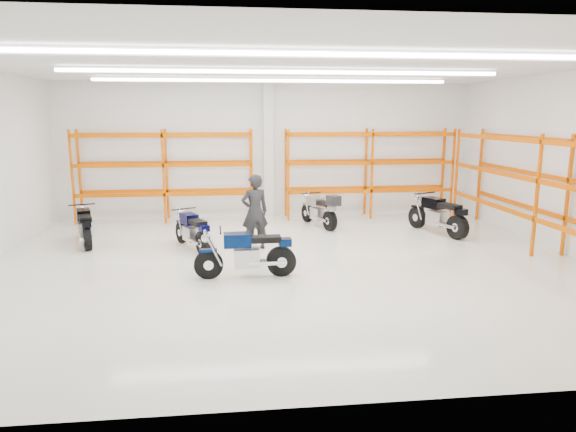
{
  "coord_description": "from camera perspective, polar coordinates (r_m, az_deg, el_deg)",
  "views": [
    {
      "loc": [
        -1.28,
        -11.51,
        3.43
      ],
      "look_at": [
        0.07,
        0.5,
        1.05
      ],
      "focal_mm": 32.0,
      "sensor_mm": 36.0,
      "label": 1
    }
  ],
  "objects": [
    {
      "name": "pallet_racking_back_left",
      "position": [
        17.2,
        -13.53,
        5.34
      ],
      "size": [
        5.67,
        0.87,
        3.0
      ],
      "color": "#DF6800",
      "rests_on": "ground"
    },
    {
      "name": "standing_man",
      "position": [
        13.26,
        -3.71,
        0.46
      ],
      "size": [
        0.81,
        0.64,
        1.96
      ],
      "primitive_type": "imported",
      "rotation": [
        0.0,
        0.0,
        3.4
      ],
      "color": "black",
      "rests_on": "ground"
    },
    {
      "name": "motorcycle_back_c",
      "position": [
        15.95,
        3.69,
        0.6
      ],
      "size": [
        1.01,
        2.06,
        1.09
      ],
      "color": "black",
      "rests_on": "ground"
    },
    {
      "name": "motorcycle_main",
      "position": [
        11.04,
        -4.25,
        -4.27
      ],
      "size": [
        2.19,
        0.73,
        1.08
      ],
      "color": "black",
      "rests_on": "ground"
    },
    {
      "name": "structural_column",
      "position": [
        17.42,
        -2.21,
        7.24
      ],
      "size": [
        0.32,
        0.32,
        4.5
      ],
      "primitive_type": "cube",
      "color": "white",
      "rests_on": "ground"
    },
    {
      "name": "pallet_racking_back_right",
      "position": [
        17.7,
        8.99,
        5.66
      ],
      "size": [
        5.67,
        0.87,
        3.0
      ],
      "color": "#DF6800",
      "rests_on": "ground"
    },
    {
      "name": "pallet_racking_side",
      "position": [
        13.98,
        27.42,
        3.24
      ],
      "size": [
        0.87,
        9.07,
        3.0
      ],
      "color": "#DF6800",
      "rests_on": "ground"
    },
    {
      "name": "room_shell",
      "position": [
        11.61,
        -0.08,
        10.4
      ],
      "size": [
        14.02,
        12.02,
        4.51
      ],
      "color": "white",
      "rests_on": "ground"
    },
    {
      "name": "motorcycle_back_d",
      "position": [
        15.6,
        16.47,
        -0.01
      ],
      "size": [
        1.09,
        2.24,
        1.15
      ],
      "color": "black",
      "rests_on": "ground"
    },
    {
      "name": "motorcycle_back_a",
      "position": [
        14.79,
        -21.65,
        -1.17
      ],
      "size": [
        0.92,
        2.01,
        1.02
      ],
      "color": "black",
      "rests_on": "ground"
    },
    {
      "name": "ground",
      "position": [
        12.08,
        -0.07,
        -5.36
      ],
      "size": [
        14.0,
        14.0,
        0.0
      ],
      "primitive_type": "plane",
      "color": "silver",
      "rests_on": "ground"
    },
    {
      "name": "motorcycle_back_b",
      "position": [
        13.5,
        -10.52,
        -1.73
      ],
      "size": [
        1.06,
        1.88,
        1.0
      ],
      "color": "black",
      "rests_on": "ground"
    }
  ]
}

